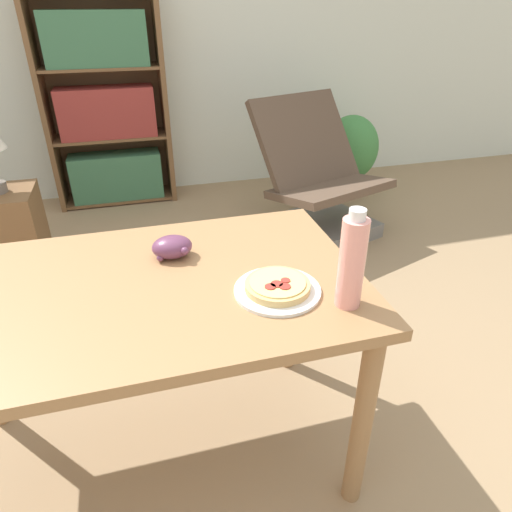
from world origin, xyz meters
name	(u,v)px	position (x,y,z in m)	size (l,w,h in m)	color
ground_plane	(163,438)	(0.00, 0.00, 0.00)	(14.00, 14.00, 0.00)	#9E7F5B
wall_back	(109,19)	(0.00, 2.62, 1.30)	(8.00, 0.05, 2.60)	silver
dining_table	(141,314)	(-0.01, -0.07, 0.63)	(1.29, 0.77, 0.73)	#A37549
pizza_on_plate	(277,288)	(0.37, -0.20, 0.74)	(0.24, 0.24, 0.04)	white
grape_bunch	(172,247)	(0.11, 0.08, 0.76)	(0.13, 0.10, 0.07)	#6B3856
drink_bottle	(352,262)	(0.53, -0.30, 0.86)	(0.07, 0.07, 0.27)	pink
lounge_chair_far	(319,193)	(1.21, 1.46, 0.29)	(0.87, 0.94, 0.88)	slate
bookshelf	(107,109)	(-0.11, 2.43, 0.72)	(0.88, 0.32, 1.51)	brown
side_table	(11,242)	(-0.66, 1.26, 0.28)	(0.34, 0.34, 0.57)	brown
potted_plant_floor	(350,152)	(1.74, 2.09, 0.35)	(0.46, 0.39, 0.64)	#8E5B42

